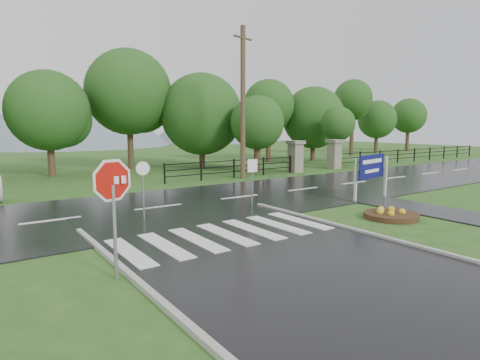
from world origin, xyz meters
TOP-DOWN VIEW (x-y plane):
  - ground at (0.00, 0.00)m, footprint 120.00×120.00m
  - main_road at (0.00, 10.00)m, footprint 90.00×8.00m
  - walkway at (8.50, 4.00)m, footprint 2.20×11.00m
  - crosswalk at (0.00, 5.00)m, footprint 6.50×2.80m
  - pillar_west at (13.00, 16.00)m, footprint 1.00×1.00m
  - pillar_east at (17.00, 16.00)m, footprint 1.00×1.00m
  - fence_west at (7.75, 16.00)m, footprint 9.58×0.08m
  - fence_east at (27.75, 16.00)m, footprint 20.58×0.08m
  - hills at (3.49, 65.00)m, footprint 102.00×48.00m
  - treeline at (1.00, 24.00)m, footprint 83.20×5.20m
  - stop_sign at (-3.82, 3.48)m, footprint 1.20×0.34m
  - estate_billboard at (8.60, 6.30)m, footprint 2.27×0.52m
  - flower_bed at (6.13, 3.54)m, footprint 1.90×1.90m
  - reg_sign_small at (3.34, 8.15)m, footprint 0.43×0.10m
  - reg_sign_round at (-1.22, 8.44)m, footprint 0.48×0.10m
  - utility_pole_east at (8.08, 15.50)m, footprint 1.61×0.54m
  - entrance_tree_left at (10.73, 17.50)m, footprint 3.75×3.75m
  - entrance_tree_right at (19.01, 17.50)m, footprint 2.79×2.79m

SIDE VIEW (x-z plane):
  - hills at x=3.49m, z-range -39.54..8.46m
  - ground at x=0.00m, z-range 0.00..0.00m
  - main_road at x=0.00m, z-range -0.02..0.02m
  - walkway at x=8.50m, z-range -0.02..0.02m
  - treeline at x=1.00m, z-range -5.00..5.00m
  - crosswalk at x=0.00m, z-range 0.05..0.07m
  - flower_bed at x=6.13m, z-range -0.05..0.33m
  - fence_west at x=7.75m, z-range 0.12..1.32m
  - fence_east at x=27.75m, z-range 0.14..1.34m
  - pillar_west at x=13.00m, z-range 0.06..2.30m
  - pillar_east at x=17.00m, z-range 0.06..2.30m
  - reg_sign_round at x=-1.22m, z-range 0.29..2.36m
  - estate_billboard at x=8.60m, z-range 0.38..2.40m
  - reg_sign_small at x=3.34m, z-range 0.42..2.37m
  - stop_sign at x=-3.82m, z-range 0.54..3.34m
  - entrance_tree_right at x=19.01m, z-range 0.97..5.80m
  - entrance_tree_left at x=10.73m, z-range 0.79..6.16m
  - utility_pole_east at x=8.08m, z-range 0.08..9.32m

